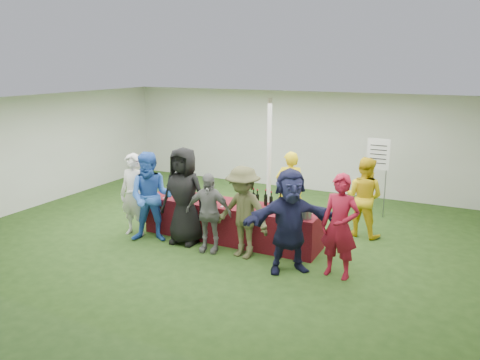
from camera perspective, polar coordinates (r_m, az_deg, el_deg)
The scene contains 18 objects.
ground at distance 9.88m, azimuth -1.98°, elevation -6.26°, with size 60.00×60.00×0.00m, color #284719.
tent at distance 10.34m, azimuth 3.57°, elevation 2.44°, with size 10.00×10.00×10.00m.
serving_table at distance 9.31m, azimuth -1.11°, elevation -5.09°, with size 3.60×0.80×0.75m, color maroon.
wine_bottles at distance 9.03m, azimuth 2.73°, elevation -2.42°, with size 0.76×0.15×0.32m.
wine_glasses at distance 9.12m, azimuth -3.83°, elevation -2.33°, with size 2.75×0.14×0.16m.
water_bottle at distance 9.18m, azimuth -0.13°, elevation -2.25°, with size 0.07×0.07×0.23m.
bar_towel at distance 8.67m, azimuth 7.95°, elevation -3.98°, with size 0.25×0.18×0.03m, color white.
dump_bucket at distance 8.38m, azimuth 7.95°, elevation -4.09°, with size 0.23×0.23×0.18m, color slate.
wine_list_sign at distance 10.94m, azimuth 16.46°, elevation 2.34°, with size 0.50×0.03×1.80m.
staff_pourer at distance 9.96m, azimuth 6.08°, elevation -1.18°, with size 0.60×0.40×1.65m, color yellow.
staff_back at distance 9.73m, azimuth 14.84°, elevation -2.00°, with size 0.79×0.62×1.63m, color gold.
customer_0 at distance 9.68m, azimuth -12.83°, elevation -1.79°, with size 0.62×0.41×1.69m, color silver.
customer_1 at distance 9.27m, azimuth -10.79°, elevation -2.09°, with size 0.87×0.68×1.79m, color blue.
customer_2 at distance 9.06m, azimuth -6.85°, elevation -1.95°, with size 0.93×0.60×1.90m, color black.
customer_3 at distance 8.66m, azimuth -3.88°, elevation -4.00°, with size 0.88×0.37×1.50m, color slate.
customer_4 at distance 8.36m, azimuth 0.36°, elevation -3.97°, with size 1.09×0.63×1.69m, color #484729.
customer_5 at distance 7.82m, azimuth 6.08°, elevation -4.99°, with size 1.65×0.53×1.78m, color #181A3A.
customer_6 at distance 7.76m, azimuth 12.08°, elevation -5.55°, with size 0.63×0.42×1.74m, color maroon.
Camera 1 is at (4.43, -8.14, 3.44)m, focal length 35.00 mm.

